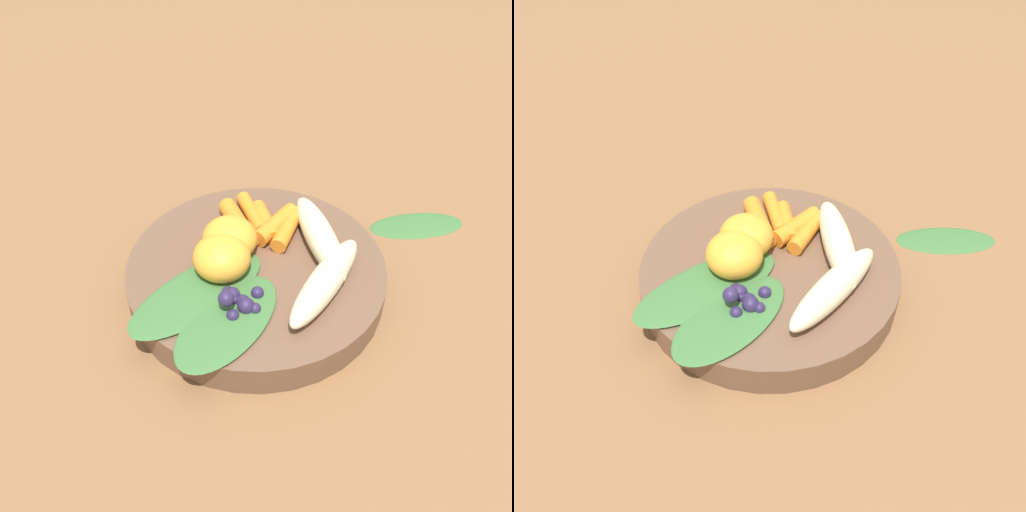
# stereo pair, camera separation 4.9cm
# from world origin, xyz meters

# --- Properties ---
(ground_plane) EXTENTS (2.40, 2.40, 0.00)m
(ground_plane) POSITION_xyz_m (0.00, 0.00, 0.00)
(ground_plane) COLOR brown
(bowl) EXTENTS (0.23, 0.23, 0.03)m
(bowl) POSITION_xyz_m (0.00, 0.00, 0.01)
(bowl) COLOR brown
(bowl) RESTS_ON ground_plane
(banana_peeled_left) EXTENTS (0.10, 0.10, 0.03)m
(banana_peeled_left) POSITION_xyz_m (-0.05, 0.04, 0.04)
(banana_peeled_left) COLOR beige
(banana_peeled_left) RESTS_ON bowl
(banana_peeled_right) EXTENTS (0.12, 0.03, 0.03)m
(banana_peeled_right) POSITION_xyz_m (0.00, 0.07, 0.04)
(banana_peeled_right) COLOR beige
(banana_peeled_right) RESTS_ON bowl
(orange_segment_near) EXTENTS (0.05, 0.05, 0.04)m
(orange_segment_near) POSITION_xyz_m (0.03, -0.02, 0.05)
(orange_segment_near) COLOR #F4A833
(orange_segment_near) RESTS_ON bowl
(orange_segment_far) EXTENTS (0.05, 0.05, 0.04)m
(orange_segment_far) POSITION_xyz_m (0.00, -0.03, 0.05)
(orange_segment_far) COLOR #F4A833
(orange_segment_far) RESTS_ON bowl
(carrot_front) EXTENTS (0.05, 0.02, 0.02)m
(carrot_front) POSITION_xyz_m (-0.05, 0.01, 0.04)
(carrot_front) COLOR orange
(carrot_front) RESTS_ON bowl
(carrot_mid_left) EXTENTS (0.06, 0.02, 0.02)m
(carrot_mid_left) POSITION_xyz_m (-0.05, -0.01, 0.04)
(carrot_mid_left) COLOR orange
(carrot_mid_left) RESTS_ON bowl
(carrot_mid_right) EXTENTS (0.04, 0.05, 0.01)m
(carrot_mid_right) POSITION_xyz_m (-0.05, -0.02, 0.04)
(carrot_mid_right) COLOR orange
(carrot_mid_right) RESTS_ON bowl
(carrot_rear) EXTENTS (0.05, 0.05, 0.01)m
(carrot_rear) POSITION_xyz_m (-0.05, -0.04, 0.04)
(carrot_rear) COLOR orange
(carrot_rear) RESTS_ON bowl
(carrot_small) EXTENTS (0.05, 0.06, 0.02)m
(carrot_small) POSITION_xyz_m (-0.03, -0.04, 0.04)
(carrot_small) COLOR orange
(carrot_small) RESTS_ON bowl
(blueberry_pile) EXTENTS (0.04, 0.04, 0.02)m
(blueberry_pile) POSITION_xyz_m (0.05, 0.01, 0.04)
(blueberry_pile) COLOR #2D234C
(blueberry_pile) RESTS_ON bowl
(kale_leaf_left) EXTENTS (0.15, 0.09, 0.01)m
(kale_leaf_left) POSITION_xyz_m (0.06, -0.02, 0.03)
(kale_leaf_left) COLOR #3D7038
(kale_leaf_left) RESTS_ON bowl
(kale_leaf_right) EXTENTS (0.12, 0.06, 0.01)m
(kale_leaf_right) POSITION_xyz_m (0.07, 0.02, 0.03)
(kale_leaf_right) COLOR #3D7038
(kale_leaf_right) RESTS_ON bowl
(kale_leaf_stray) EXTENTS (0.10, 0.10, 0.01)m
(kale_leaf_stray) POSITION_xyz_m (-0.16, 0.10, 0.00)
(kale_leaf_stray) COLOR #3D7038
(kale_leaf_stray) RESTS_ON ground_plane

